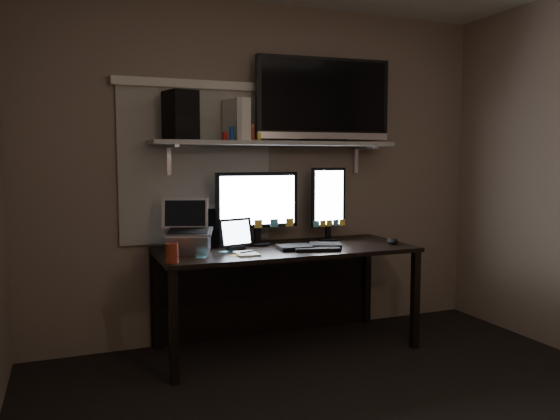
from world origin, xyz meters
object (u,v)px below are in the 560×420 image
tablet (236,234)px  speaker (180,116)px  laptop (188,227)px  cup (172,253)px  game_console (236,120)px  monitor_portrait (328,204)px  monitor_landscape (257,208)px  mouse (392,241)px  desk (280,269)px  tv (323,100)px  keyboard (310,246)px

tablet → speaker: size_ratio=0.77×
tablet → laptop: laptop is taller
laptop → cup: 0.36m
game_console → cup: bearing=-156.5°
monitor_portrait → monitor_landscape: bearing=177.3°
monitor_landscape → tablet: (-0.22, -0.17, -0.16)m
monitor_portrait → mouse: bearing=-43.8°
mouse → speaker: size_ratio=0.37×
monitor_portrait → game_console: size_ratio=1.92×
monitor_landscape → monitor_portrait: bearing=-0.8°
tablet → speaker: speaker is taller
mouse → speaker: (-1.49, 0.31, 0.89)m
desk → laptop: 0.78m
laptop → monitor_landscape: bearing=34.7°
cup → tv: bearing=21.4°
speaker → monitor_landscape: bearing=-14.3°
tv → speaker: size_ratio=3.18×
laptop → tv: bearing=28.8°
desk → tablet: size_ratio=7.13×
desk → monitor_portrait: 0.63m
monitor_portrait → game_console: bearing=174.5°
desk → game_console: (-0.29, 0.09, 1.07)m
desk → monitor_portrait: bearing=8.0°
tablet → cup: (-0.49, -0.28, -0.05)m
desk → monitor_landscape: monitor_landscape is taller
game_console → speaker: size_ratio=0.90×
laptop → speaker: size_ratio=1.07×
monitor_portrait → speaker: speaker is taller
tablet → mouse: bearing=-22.5°
mouse → laptop: 1.49m
game_console → desk: bearing=-34.3°
laptop → desk: bearing=26.9°
tablet → tv: bearing=-0.2°
monitor_portrait → mouse: monitor_portrait is taller
laptop → keyboard: bearing=10.1°
keyboard → laptop: (-0.83, 0.13, 0.16)m
keyboard → game_console: bearing=158.3°
monitor_portrait → mouse: 0.55m
tablet → cup: bearing=-165.1°
game_console → tv: bearing=-17.2°
tv → speaker: (-1.09, -0.04, -0.15)m
desk → keyboard: bearing=-57.7°
desk → keyboard: size_ratio=3.83×
monitor_landscape → cup: (-0.70, -0.45, -0.21)m
cup → speaker: (0.15, 0.45, 0.86)m
laptop → cup: size_ratio=2.98×
monitor_landscape → laptop: monitor_landscape is taller
monitor_landscape → cup: monitor_landscape is taller
desk → tv: bearing=13.2°
monitor_landscape → mouse: (0.94, -0.31, -0.25)m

